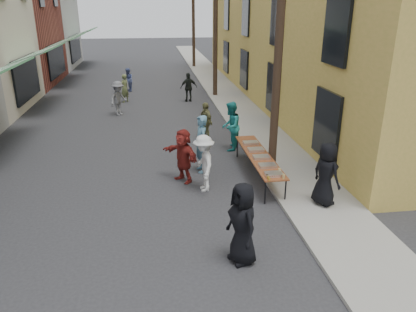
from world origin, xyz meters
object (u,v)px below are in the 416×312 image
object	(u,v)px
utility_pole_far	(193,13)
guest_front_a	(242,224)
guest_front_c	(231,126)
server	(326,174)
utility_pole_mid	(216,18)
catering_tray_sausage	(274,174)
serving_table	(259,156)
utility_pole_near	(280,31)

from	to	relation	value
utility_pole_far	guest_front_a	bearing A→B (deg)	-94.03
guest_front_c	server	distance (m)	5.20
utility_pole_mid	server	xyz separation A→B (m)	(0.75, -14.44, -3.52)
catering_tray_sausage	utility_pole_far	bearing A→B (deg)	88.89
utility_pole_far	serving_table	distance (m)	24.48
utility_pole_near	utility_pole_far	distance (m)	24.00
utility_pole_far	guest_front_c	xyz separation A→B (m)	(-0.90, -21.51, -3.57)
utility_pole_far	server	distance (m)	26.69
utility_pole_near	guest_front_c	xyz separation A→B (m)	(-0.90, 2.49, -3.57)
utility_pole_near	guest_front_c	size ratio (longest dim) A/B	4.83
utility_pole_near	server	world-z (taller)	utility_pole_near
serving_table	server	distance (m)	2.60
guest_front_c	utility_pole_near	bearing A→B (deg)	44.24
guest_front_a	server	world-z (taller)	server
catering_tray_sausage	server	world-z (taller)	server
guest_front_a	guest_front_c	xyz separation A→B (m)	(1.11, 7.07, 0.02)
server	catering_tray_sausage	bearing A→B (deg)	39.75
catering_tray_sausage	server	bearing A→B (deg)	-26.16
utility_pole_far	server	size ratio (longest dim) A/B	5.12
guest_front_a	server	size ratio (longest dim) A/B	1.04
utility_pole_mid	serving_table	xyz separation A→B (m)	(-0.50, -12.18, -3.79)
serving_table	utility_pole_mid	bearing A→B (deg)	87.65
serving_table	catering_tray_sausage	distance (m)	1.65
catering_tray_sausage	server	distance (m)	1.40
utility_pole_mid	catering_tray_sausage	distance (m)	14.33
utility_pole_mid	guest_front_c	distance (m)	10.20
utility_pole_near	server	size ratio (longest dim) A/B	5.12
utility_pole_far	catering_tray_sausage	xyz separation A→B (m)	(-0.50, -25.83, -3.71)
catering_tray_sausage	guest_front_a	xyz separation A→B (m)	(-1.51, -2.75, 0.13)
catering_tray_sausage	serving_table	bearing A→B (deg)	90.00
serving_table	guest_front_a	size ratio (longest dim) A/B	2.18
utility_pole_far	catering_tray_sausage	world-z (taller)	utility_pole_far
utility_pole_far	serving_table	xyz separation A→B (m)	(-0.50, -24.18, -3.79)
utility_pole_near	guest_front_a	xyz separation A→B (m)	(-2.01, -4.58, -3.58)
guest_front_a	server	distance (m)	3.49
guest_front_a	utility_pole_near	bearing A→B (deg)	137.91
utility_pole_mid	guest_front_c	world-z (taller)	utility_pole_mid
catering_tray_sausage	guest_front_c	size ratio (longest dim) A/B	0.27
utility_pole_near	guest_front_c	distance (m)	4.44
serving_table	utility_pole_far	bearing A→B (deg)	88.82
guest_front_c	server	size ratio (longest dim) A/B	1.06
utility_pole_near	guest_front_a	bearing A→B (deg)	-113.73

